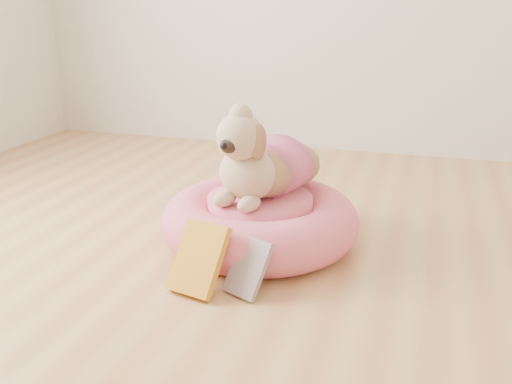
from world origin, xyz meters
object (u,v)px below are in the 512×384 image
(pet_bed, at_px, (260,221))
(book_white, at_px, (248,267))
(dog, at_px, (263,147))
(book_yellow, at_px, (199,259))

(pet_bed, height_order, book_white, pet_bed)
(dog, bearing_deg, book_white, -64.54)
(pet_bed, distance_m, book_yellow, 0.39)
(pet_bed, xyz_separation_m, dog, (0.01, 0.01, 0.27))
(book_yellow, bearing_deg, book_white, 22.91)
(pet_bed, bearing_deg, book_yellow, -101.56)
(book_yellow, xyz_separation_m, book_white, (0.15, 0.02, -0.02))
(book_yellow, distance_m, book_white, 0.15)
(pet_bed, relative_size, dog, 1.46)
(pet_bed, relative_size, book_white, 3.90)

